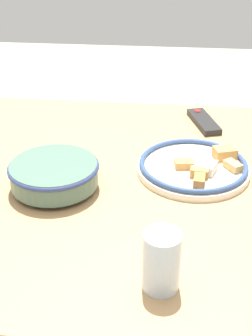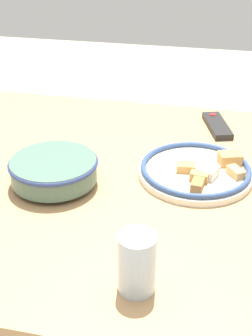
{
  "view_description": "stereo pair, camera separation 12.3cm",
  "coord_description": "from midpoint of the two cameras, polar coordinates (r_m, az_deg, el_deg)",
  "views": [
    {
      "loc": [
        0.2,
        -1.07,
        1.37
      ],
      "look_at": [
        0.08,
        -0.01,
        0.76
      ],
      "focal_mm": 50.0,
      "sensor_mm": 36.0,
      "label": 1
    },
    {
      "loc": [
        0.32,
        -1.05,
        1.37
      ],
      "look_at": [
        0.08,
        -0.01,
        0.76
      ],
      "focal_mm": 50.0,
      "sensor_mm": 36.0,
      "label": 2
    }
  ],
  "objects": [
    {
      "name": "tv_remote",
      "position": [
        1.57,
        13.27,
        5.01
      ],
      "size": [
        0.11,
        0.19,
        0.02
      ],
      "rotation": [
        0.0,
        0.0,
        0.31
      ],
      "color": "black",
      "rests_on": "dining_table"
    },
    {
      "name": "food_plate",
      "position": [
        1.28,
        11.37,
        -0.4
      ],
      "size": [
        0.31,
        0.31,
        0.05
      ],
      "color": "silver",
      "rests_on": "dining_table"
    },
    {
      "name": "drinking_glass",
      "position": [
        0.89,
        5.38,
        -11.6
      ],
      "size": [
        0.07,
        0.07,
        0.12
      ],
      "color": "silver",
      "rests_on": "dining_table"
    },
    {
      "name": "noodle_bowl",
      "position": [
        1.21,
        -5.95,
        -0.27
      ],
      "size": [
        0.23,
        0.23,
        0.07
      ],
      "color": "#4C6B5B",
      "rests_on": "dining_table"
    },
    {
      "name": "dining_table",
      "position": [
        1.31,
        -0.81,
        -3.78
      ],
      "size": [
        1.25,
        1.08,
        0.72
      ],
      "color": "tan",
      "rests_on": "ground_plane"
    }
  ]
}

